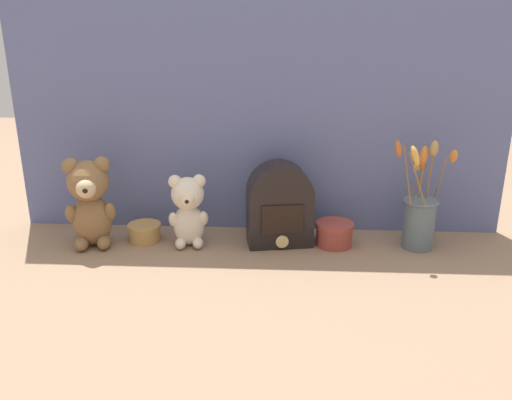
% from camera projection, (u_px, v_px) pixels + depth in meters
% --- Properties ---
extents(ground_plane, '(4.00, 4.00, 0.00)m').
position_uv_depth(ground_plane, '(256.00, 248.00, 1.64)').
color(ground_plane, '#8E7056').
extents(backdrop_wall, '(1.55, 0.02, 0.73)m').
position_uv_depth(backdrop_wall, '(259.00, 118.00, 1.68)').
color(backdrop_wall, slate).
rests_on(backdrop_wall, ground).
extents(teddy_bear_large, '(0.16, 0.14, 0.28)m').
position_uv_depth(teddy_bear_large, '(90.00, 201.00, 1.62)').
color(teddy_bear_large, olive).
rests_on(teddy_bear_large, ground).
extents(teddy_bear_medium, '(0.12, 0.11, 0.22)m').
position_uv_depth(teddy_bear_medium, '(188.00, 209.00, 1.63)').
color(teddy_bear_medium, beige).
rests_on(teddy_bear_medium, ground).
extents(flower_vase, '(0.19, 0.15, 0.34)m').
position_uv_depth(flower_vase, '(420.00, 215.00, 1.62)').
color(flower_vase, slate).
rests_on(flower_vase, ground).
extents(vintage_radio, '(0.21, 0.13, 0.26)m').
position_uv_depth(vintage_radio, '(280.00, 206.00, 1.64)').
color(vintage_radio, black).
rests_on(vintage_radio, ground).
extents(decorative_tin_tall, '(0.10, 0.10, 0.05)m').
position_uv_depth(decorative_tin_tall, '(145.00, 232.00, 1.69)').
color(decorative_tin_tall, tan).
rests_on(decorative_tin_tall, ground).
extents(decorative_tin_short, '(0.12, 0.12, 0.07)m').
position_uv_depth(decorative_tin_short, '(334.00, 234.00, 1.65)').
color(decorative_tin_short, '#993D33').
rests_on(decorative_tin_short, ground).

